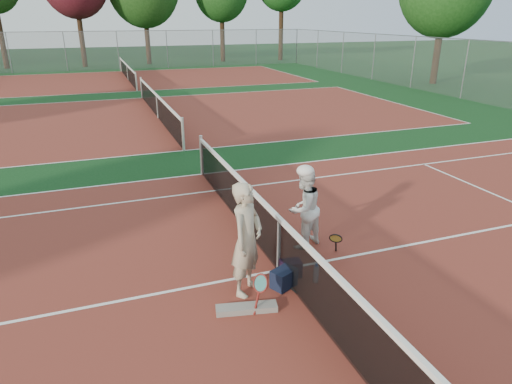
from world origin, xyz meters
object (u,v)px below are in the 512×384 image
at_px(racket_black_held, 335,245).
at_px(player_b, 304,208).
at_px(player_a, 247,239).
at_px(racket_spare, 281,279).
at_px(net_main, 279,244).
at_px(racket_red, 260,292).
at_px(water_bottle, 316,274).
at_px(sports_bag_purple, 291,268).
at_px(sports_bag_navy, 284,278).

bearing_deg(racket_black_held, player_b, -117.16).
height_order(player_a, racket_spare, player_a).
xyz_separation_m(net_main, racket_spare, (-0.08, -0.29, -0.49)).
relative_size(racket_red, racket_spare, 0.94).
relative_size(net_main, player_a, 5.97).
bearing_deg(racket_black_held, racket_red, -26.63).
height_order(net_main, water_bottle, net_main).
relative_size(racket_spare, sports_bag_purple, 1.71).
relative_size(player_b, racket_red, 2.76).
height_order(net_main, player_b, player_b).
xyz_separation_m(sports_bag_navy, water_bottle, (0.55, -0.06, -0.01)).
relative_size(racket_black_held, sports_bag_purple, 1.46).
distance_m(player_a, racket_red, 0.82).
distance_m(racket_black_held, water_bottle, 0.93).
height_order(sports_bag_purple, water_bottle, water_bottle).
xyz_separation_m(net_main, racket_black_held, (1.13, 0.06, -0.25)).
bearing_deg(sports_bag_purple, player_a, -168.08).
bearing_deg(sports_bag_navy, water_bottle, -6.25).
height_order(player_b, water_bottle, player_b).
relative_size(player_b, sports_bag_purple, 4.43).
height_order(player_a, racket_black_held, player_a).
height_order(sports_bag_navy, water_bottle, sports_bag_navy).
bearing_deg(sports_bag_navy, racket_red, -142.86).
distance_m(sports_bag_navy, water_bottle, 0.55).
relative_size(player_a, sports_bag_purple, 5.26).
height_order(racket_black_held, sports_bag_navy, racket_black_held).
bearing_deg(racket_red, net_main, 13.25).
bearing_deg(sports_bag_purple, racket_black_held, 15.83).
xyz_separation_m(player_a, sports_bag_navy, (0.60, -0.09, -0.76)).
distance_m(player_a, racket_black_held, 2.01).
height_order(racket_spare, water_bottle, water_bottle).
xyz_separation_m(player_b, racket_red, (-1.47, -1.62, -0.49)).
bearing_deg(player_b, racket_red, 22.39).
bearing_deg(water_bottle, racket_spare, 153.16).
distance_m(racket_red, sports_bag_navy, 0.72).
xyz_separation_m(racket_black_held, water_bottle, (-0.69, -0.61, -0.11)).
xyz_separation_m(net_main, player_b, (0.79, 0.70, 0.26)).
distance_m(net_main, racket_black_held, 1.16).
height_order(player_b, racket_black_held, player_b).
bearing_deg(net_main, sports_bag_navy, -102.79).
bearing_deg(racket_spare, net_main, -24.19).
distance_m(racket_red, racket_spare, 0.91).
bearing_deg(net_main, racket_spare, -104.94).
xyz_separation_m(net_main, sports_bag_navy, (-0.11, -0.49, -0.35)).
relative_size(net_main, water_bottle, 36.60).
height_order(net_main, racket_red, net_main).
bearing_deg(racket_spare, water_bottle, -126.09).
xyz_separation_m(sports_bag_navy, sports_bag_purple, (0.24, 0.26, -0.01)).
distance_m(racket_black_held, sports_bag_navy, 1.36).
bearing_deg(player_a, water_bottle, -50.89).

